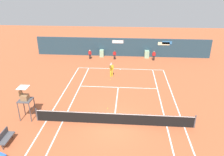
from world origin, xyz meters
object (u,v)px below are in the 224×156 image
object	(u,v)px
ball_kid_left_post	(90,54)
ball_kid_right_post	(115,54)
ball_kid_centre_post	(154,55)
tennis_ball_near_service_line	(110,80)
equipment_bag	(1,156)
player_on_baseline	(111,68)
player_bench	(5,137)
tennis_ball_by_sideline	(108,108)
umpire_chair	(25,98)

from	to	relation	value
ball_kid_left_post	ball_kid_right_post	world-z (taller)	ball_kid_left_post
ball_kid_centre_post	tennis_ball_near_service_line	xyz separation A→B (m)	(-5.39, -7.10, -0.75)
equipment_bag	ball_kid_right_post	size ratio (longest dim) A/B	0.78
equipment_bag	player_on_baseline	distance (m)	14.56
tennis_ball_near_service_line	equipment_bag	bearing A→B (deg)	-114.75
equipment_bag	ball_kid_left_post	size ratio (longest dim) A/B	0.76
player_bench	ball_kid_right_post	distance (m)	19.05
player_on_baseline	ball_kid_left_post	world-z (taller)	player_on_baseline
ball_kid_left_post	tennis_ball_by_sideline	bearing A→B (deg)	110.24
ball_kid_left_post	tennis_ball_near_service_line	distance (m)	7.94
player_bench	tennis_ball_near_service_line	world-z (taller)	player_bench
tennis_ball_near_service_line	tennis_ball_by_sideline	bearing A→B (deg)	-87.26
player_bench	tennis_ball_by_sideline	xyz separation A→B (m)	(6.39, 4.93, -0.48)
equipment_bag	player_on_baseline	bearing A→B (deg)	66.84
player_bench	tennis_ball_by_sideline	world-z (taller)	player_bench
player_on_baseline	ball_kid_right_post	bearing A→B (deg)	-112.08
ball_kid_centre_post	ball_kid_right_post	xyz separation A→B (m)	(-5.41, 0.00, -0.04)
player_on_baseline	tennis_ball_by_sideline	world-z (taller)	player_on_baseline
player_on_baseline	tennis_ball_by_sideline	bearing A→B (deg)	69.57
umpire_chair	equipment_bag	distance (m)	4.71
umpire_chair	tennis_ball_by_sideline	size ratio (longest dim) A/B	40.20
umpire_chair	tennis_ball_by_sideline	xyz separation A→B (m)	(6.20, 1.90, -1.73)
player_on_baseline	ball_kid_left_post	bearing A→B (deg)	-82.51
equipment_bag	ball_kid_right_post	world-z (taller)	ball_kid_right_post
equipment_bag	tennis_ball_by_sideline	xyz separation A→B (m)	(5.97, 6.32, -0.13)
player_on_baseline	ball_kid_centre_post	bearing A→B (deg)	-153.99
ball_kid_right_post	ball_kid_centre_post	bearing A→B (deg)	-173.01
ball_kid_centre_post	equipment_bag	bearing A→B (deg)	60.07
player_bench	ball_kid_right_post	world-z (taller)	ball_kid_right_post
umpire_chair	equipment_bag	world-z (taller)	umpire_chair
umpire_chair	equipment_bag	size ratio (longest dim) A/B	2.72
ball_kid_centre_post	tennis_ball_near_service_line	world-z (taller)	ball_kid_centre_post
ball_kid_centre_post	tennis_ball_by_sideline	world-z (taller)	ball_kid_centre_post
ball_kid_centre_post	tennis_ball_near_service_line	bearing A→B (deg)	52.54
ball_kid_centre_post	ball_kid_left_post	world-z (taller)	ball_kid_centre_post
equipment_bag	tennis_ball_by_sideline	distance (m)	8.70
ball_kid_centre_post	ball_kid_left_post	size ratio (longest dim) A/B	1.03
tennis_ball_near_service_line	ball_kid_right_post	bearing A→B (deg)	90.15
tennis_ball_near_service_line	umpire_chair	bearing A→B (deg)	-126.78
equipment_bag	ball_kid_left_post	bearing A→B (deg)	83.52
ball_kid_left_post	tennis_ball_near_service_line	world-z (taller)	ball_kid_left_post
umpire_chair	tennis_ball_by_sideline	world-z (taller)	umpire_chair
ball_kid_left_post	ball_kid_right_post	size ratio (longest dim) A/B	1.02
player_on_baseline	ball_kid_right_post	size ratio (longest dim) A/B	1.43
player_bench	ball_kid_left_post	bearing A→B (deg)	171.71
umpire_chair	ball_kid_right_post	size ratio (longest dim) A/B	2.12
umpire_chair	tennis_ball_near_service_line	world-z (taller)	umpire_chair
player_bench	equipment_bag	world-z (taller)	player_bench
umpire_chair	tennis_ball_near_service_line	distance (m)	10.03
equipment_bag	ball_kid_centre_post	size ratio (longest dim) A/B	0.74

